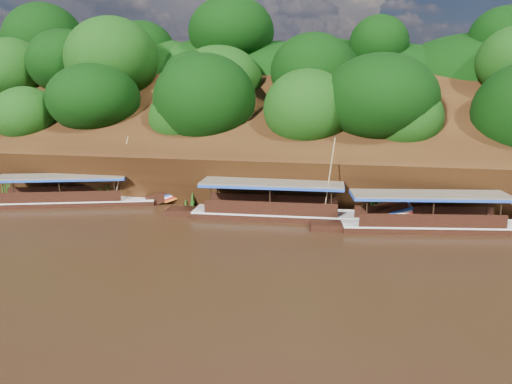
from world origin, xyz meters
TOP-DOWN VIEW (x-y plane):
  - ground at (0.00, 0.00)m, footprint 160.00×160.00m
  - riverbank at (-0.01, 22.73)m, footprint 120.00×30.06m
  - boat_0 at (11.98, 6.94)m, footprint 14.44×4.11m
  - boat_1 at (2.05, 7.62)m, footprint 14.43×3.06m
  - boat_2 at (-13.79, 8.39)m, footprint 14.00×5.83m
  - reeds at (-4.57, 9.47)m, footprint 49.57×2.25m

SIDE VIEW (x-z plane):
  - ground at x=0.00m, z-range 0.00..0.00m
  - boat_2 at x=-13.79m, z-range -2.23..3.24m
  - boat_0 at x=11.98m, z-range -2.80..3.85m
  - boat_1 at x=2.05m, z-range -2.48..3.60m
  - reeds at x=-4.57m, z-range -0.18..1.96m
  - riverbank at x=-0.01m, z-range -7.81..11.59m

